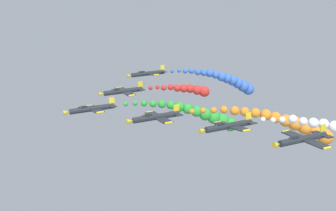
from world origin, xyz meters
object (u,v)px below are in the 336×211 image
Objects in this scene: airplane_lead at (91,109)px; airplane_left_inner at (155,117)px; airplane_right_inner at (123,91)px; airplane_trailing at (302,139)px; airplane_left_outer at (228,126)px; airplane_right_outer at (147,73)px.

airplane_lead is 1.00× the size of airplane_left_inner.
airplane_right_inner is 42.34m from airplane_trailing.
airplane_trailing is (-9.56, -7.70, 0.05)m from airplane_left_outer.
airplane_left_outer is at bearing -137.61° from airplane_lead.
airplane_right_inner is (8.57, -9.29, 0.04)m from airplane_lead.
airplane_left_outer is 39.33m from airplane_right_outer.
airplane_trailing is (-48.89, -7.14, 0.27)m from airplane_right_outer.
airplane_trailing reaches higher than airplane_right_outer.
airplane_left_inner is 1.00× the size of airplane_left_outer.
airplane_lead is 1.00× the size of airplane_right_inner.
airplane_trailing is at bearing -171.69° from airplane_right_outer.
airplane_trailing reaches higher than airplane_right_inner.
airplane_right_outer is (39.33, -0.56, -0.22)m from airplane_left_outer.
airplane_left_inner is at bearing 44.95° from airplane_left_outer.
airplane_lead is 1.00× the size of airplane_trailing.
airplane_right_outer is 1.00× the size of airplane_trailing.
airplane_lead is 14.37m from airplane_left_inner.
airplane_left_outer is at bearing 38.84° from airplane_trailing.
airplane_right_inner reaches higher than airplane_lead.
airplane_left_inner is 13.51m from airplane_left_outer.
airplane_left_inner is at bearing 179.81° from airplane_right_inner.
airplane_trailing is (-38.69, -17.18, 0.86)m from airplane_right_inner.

